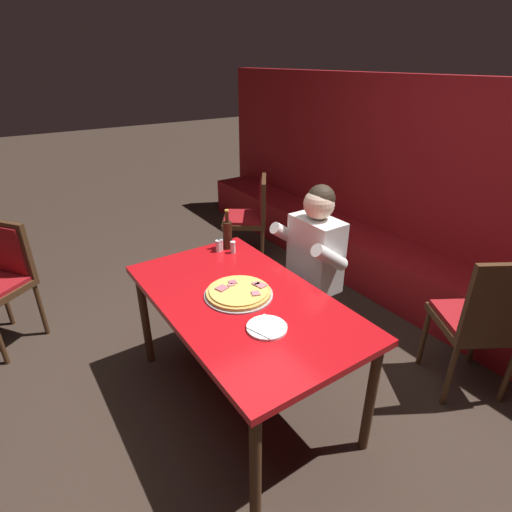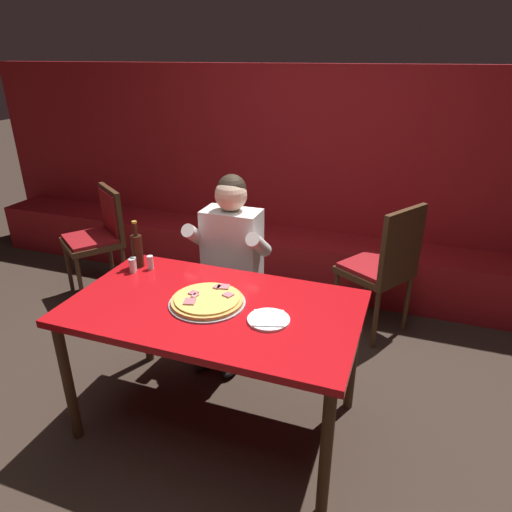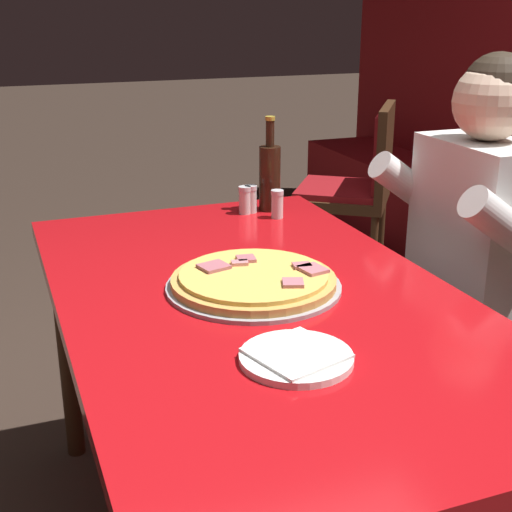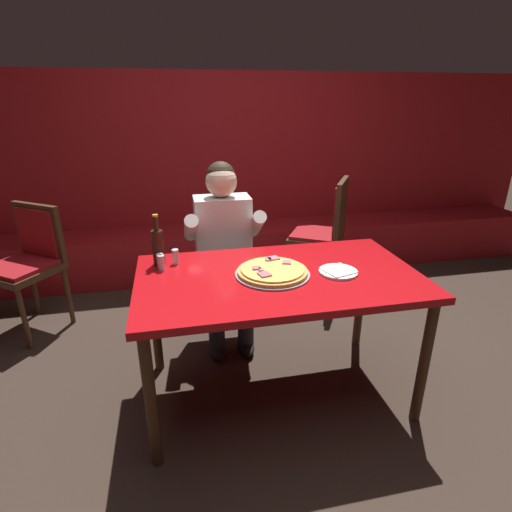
{
  "view_description": "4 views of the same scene",
  "coord_description": "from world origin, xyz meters",
  "px_view_note": "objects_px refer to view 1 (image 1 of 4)",
  "views": [
    {
      "loc": [
        1.66,
        -1.02,
        2.02
      ],
      "look_at": [
        -0.2,
        0.23,
        0.9
      ],
      "focal_mm": 28.0,
      "sensor_mm": 36.0,
      "label": 1
    },
    {
      "loc": [
        0.91,
        -1.86,
        1.97
      ],
      "look_at": [
        0.15,
        0.22,
        0.99
      ],
      "focal_mm": 32.0,
      "sensor_mm": 36.0,
      "label": 2
    },
    {
      "loc": [
        1.37,
        -0.53,
        1.4
      ],
      "look_at": [
        -0.14,
        0.04,
        0.82
      ],
      "focal_mm": 50.0,
      "sensor_mm": 36.0,
      "label": 3
    },
    {
      "loc": [
        -0.52,
        -1.89,
        1.66
      ],
      "look_at": [
        -0.06,
        0.31,
        0.77
      ],
      "focal_mm": 28.0,
      "sensor_mm": 36.0,
      "label": 4
    }
  ],
  "objects_px": {
    "plate_white_paper": "(267,327)",
    "shaker_parmesan": "(220,245)",
    "shaker_oregano": "(233,248)",
    "main_dining_table": "(242,309)",
    "pizza": "(239,292)",
    "dining_chair_near_right": "(484,317)",
    "shaker_red_pepper_flakes": "(218,246)",
    "diner_seated_blue_shirt": "(306,266)",
    "dining_chair_far_right": "(252,214)",
    "beer_bottle": "(228,234)"
  },
  "relations": [
    {
      "from": "pizza",
      "to": "diner_seated_blue_shirt",
      "type": "xyz_separation_m",
      "value": [
        -0.17,
        0.65,
        -0.09
      ]
    },
    {
      "from": "plate_white_paper",
      "to": "dining_chair_near_right",
      "type": "bearing_deg",
      "value": 71.05
    },
    {
      "from": "pizza",
      "to": "shaker_red_pepper_flakes",
      "type": "bearing_deg",
      "value": 162.37
    },
    {
      "from": "diner_seated_blue_shirt",
      "to": "shaker_oregano",
      "type": "bearing_deg",
      "value": -130.15
    },
    {
      "from": "shaker_red_pepper_flakes",
      "to": "diner_seated_blue_shirt",
      "type": "distance_m",
      "value": 0.63
    },
    {
      "from": "shaker_oregano",
      "to": "shaker_parmesan",
      "type": "relative_size",
      "value": 1.0
    },
    {
      "from": "pizza",
      "to": "diner_seated_blue_shirt",
      "type": "height_order",
      "value": "diner_seated_blue_shirt"
    },
    {
      "from": "shaker_oregano",
      "to": "beer_bottle",
      "type": "bearing_deg",
      "value": 172.71
    },
    {
      "from": "plate_white_paper",
      "to": "dining_chair_near_right",
      "type": "distance_m",
      "value": 1.4
    },
    {
      "from": "beer_bottle",
      "to": "shaker_red_pepper_flakes",
      "type": "xyz_separation_m",
      "value": [
        0.01,
        -0.09,
        -0.07
      ]
    },
    {
      "from": "dining_chair_near_right",
      "to": "shaker_red_pepper_flakes",
      "type": "bearing_deg",
      "value": -142.15
    },
    {
      "from": "plate_white_paper",
      "to": "diner_seated_blue_shirt",
      "type": "relative_size",
      "value": 0.16
    },
    {
      "from": "dining_chair_near_right",
      "to": "shaker_oregano",
      "type": "bearing_deg",
      "value": -142.58
    },
    {
      "from": "shaker_parmesan",
      "to": "dining_chair_far_right",
      "type": "xyz_separation_m",
      "value": [
        -0.98,
        0.91,
        -0.25
      ]
    },
    {
      "from": "shaker_red_pepper_flakes",
      "to": "diner_seated_blue_shirt",
      "type": "relative_size",
      "value": 0.07
    },
    {
      "from": "main_dining_table",
      "to": "shaker_red_pepper_flakes",
      "type": "distance_m",
      "value": 0.65
    },
    {
      "from": "diner_seated_blue_shirt",
      "to": "dining_chair_near_right",
      "type": "distance_m",
      "value": 1.15
    },
    {
      "from": "plate_white_paper",
      "to": "dining_chair_far_right",
      "type": "xyz_separation_m",
      "value": [
        -1.92,
        1.17,
        -0.22
      ]
    },
    {
      "from": "shaker_parmesan",
      "to": "diner_seated_blue_shirt",
      "type": "relative_size",
      "value": 0.07
    },
    {
      "from": "pizza",
      "to": "plate_white_paper",
      "type": "relative_size",
      "value": 1.91
    },
    {
      "from": "dining_chair_near_right",
      "to": "shaker_parmesan",
      "type": "bearing_deg",
      "value": -142.86
    },
    {
      "from": "pizza",
      "to": "shaker_red_pepper_flakes",
      "type": "xyz_separation_m",
      "value": [
        -0.58,
        0.18,
        0.02
      ]
    },
    {
      "from": "shaker_red_pepper_flakes",
      "to": "dining_chair_far_right",
      "type": "xyz_separation_m",
      "value": [
        -0.98,
        0.93,
        -0.25
      ]
    },
    {
      "from": "diner_seated_blue_shirt",
      "to": "dining_chair_far_right",
      "type": "height_order",
      "value": "diner_seated_blue_shirt"
    },
    {
      "from": "shaker_oregano",
      "to": "dining_chair_far_right",
      "type": "distance_m",
      "value": 1.39
    },
    {
      "from": "shaker_oregano",
      "to": "dining_chair_far_right",
      "type": "xyz_separation_m",
      "value": [
        -1.06,
        0.86,
        -0.25
      ]
    },
    {
      "from": "main_dining_table",
      "to": "diner_seated_blue_shirt",
      "type": "height_order",
      "value": "diner_seated_blue_shirt"
    },
    {
      "from": "main_dining_table",
      "to": "dining_chair_far_right",
      "type": "bearing_deg",
      "value": 144.93
    },
    {
      "from": "diner_seated_blue_shirt",
      "to": "dining_chair_near_right",
      "type": "xyz_separation_m",
      "value": [
        0.97,
        0.61,
        -0.11
      ]
    },
    {
      "from": "pizza",
      "to": "shaker_parmesan",
      "type": "bearing_deg",
      "value": 160.56
    },
    {
      "from": "plate_white_paper",
      "to": "shaker_oregano",
      "type": "relative_size",
      "value": 2.44
    },
    {
      "from": "plate_white_paper",
      "to": "beer_bottle",
      "type": "height_order",
      "value": "beer_bottle"
    },
    {
      "from": "shaker_oregano",
      "to": "dining_chair_near_right",
      "type": "xyz_separation_m",
      "value": [
        1.31,
        1.0,
        -0.22
      ]
    },
    {
      "from": "plate_white_paper",
      "to": "diner_seated_blue_shirt",
      "type": "xyz_separation_m",
      "value": [
        -0.52,
        0.71,
        -0.08
      ]
    },
    {
      "from": "main_dining_table",
      "to": "pizza",
      "type": "xyz_separation_m",
      "value": [
        -0.04,
        0.01,
        0.1
      ]
    },
    {
      "from": "shaker_oregano",
      "to": "pizza",
      "type": "bearing_deg",
      "value": -27.41
    },
    {
      "from": "beer_bottle",
      "to": "shaker_oregano",
      "type": "bearing_deg",
      "value": -7.29
    },
    {
      "from": "main_dining_table",
      "to": "beer_bottle",
      "type": "xyz_separation_m",
      "value": [
        -0.63,
        0.28,
        0.19
      ]
    },
    {
      "from": "main_dining_table",
      "to": "shaker_oregano",
      "type": "distance_m",
      "value": 0.61
    },
    {
      "from": "plate_white_paper",
      "to": "shaker_oregano",
      "type": "xyz_separation_m",
      "value": [
        -0.86,
        0.32,
        0.03
      ]
    },
    {
      "from": "diner_seated_blue_shirt",
      "to": "shaker_red_pepper_flakes",
      "type": "bearing_deg",
      "value": -131.08
    },
    {
      "from": "pizza",
      "to": "dining_chair_near_right",
      "type": "xyz_separation_m",
      "value": [
        0.81,
        1.26,
        -0.2
      ]
    },
    {
      "from": "plate_white_paper",
      "to": "shaker_parmesan",
      "type": "xyz_separation_m",
      "value": [
        -0.94,
        0.26,
        0.03
      ]
    },
    {
      "from": "shaker_red_pepper_flakes",
      "to": "main_dining_table",
      "type": "bearing_deg",
      "value": -17.1
    },
    {
      "from": "shaker_red_pepper_flakes",
      "to": "shaker_oregano",
      "type": "height_order",
      "value": "same"
    },
    {
      "from": "main_dining_table",
      "to": "dining_chair_far_right",
      "type": "distance_m",
      "value": 1.96
    },
    {
      "from": "beer_bottle",
      "to": "shaker_red_pepper_flakes",
      "type": "bearing_deg",
      "value": -81.08
    },
    {
      "from": "shaker_red_pepper_flakes",
      "to": "shaker_parmesan",
      "type": "height_order",
      "value": "same"
    },
    {
      "from": "plate_white_paper",
      "to": "shaker_parmesan",
      "type": "height_order",
      "value": "shaker_parmesan"
    },
    {
      "from": "pizza",
      "to": "beer_bottle",
      "type": "height_order",
      "value": "beer_bottle"
    }
  ]
}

